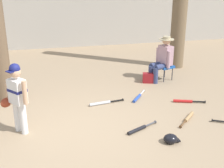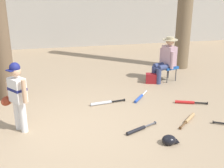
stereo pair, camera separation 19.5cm
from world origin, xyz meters
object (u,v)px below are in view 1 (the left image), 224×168
at_px(bat_black_composite, 139,129).
at_px(bat_blue_youth, 138,97).
at_px(bat_wood_tan, 188,118).
at_px(handbag_beside_stool, 149,78).
at_px(bat_red_barrel, 185,101).
at_px(folding_stool, 165,67).
at_px(batting_helmet_black, 171,139).
at_px(seated_spectator, 163,58).
at_px(bat_aluminum_silver, 103,103).
at_px(young_ballplayer, 17,94).

height_order(bat_black_composite, bat_blue_youth, same).
relative_size(bat_blue_youth, bat_wood_tan, 1.12).
distance_m(handbag_beside_stool, bat_red_barrel, 1.49).
height_order(handbag_beside_stool, bat_black_composite, handbag_beside_stool).
xyz_separation_m(handbag_beside_stool, bat_blue_youth, (-0.64, -0.98, -0.10)).
relative_size(folding_stool, bat_red_barrel, 0.73).
xyz_separation_m(bat_red_barrel, batting_helmet_black, (-1.04, -1.50, 0.04)).
distance_m(seated_spectator, bat_wood_tan, 2.43).
distance_m(bat_aluminum_silver, bat_wood_tan, 1.87).
relative_size(young_ballplayer, bat_black_composite, 1.94).
bearing_deg(bat_aluminum_silver, handbag_beside_stool, 36.13).
bearing_deg(batting_helmet_black, bat_blue_youth, 88.04).
relative_size(young_ballplayer, batting_helmet_black, 4.52).
height_order(handbag_beside_stool, bat_red_barrel, handbag_beside_stool).
bearing_deg(batting_helmet_black, young_ballplayer, 158.22).
xyz_separation_m(bat_aluminum_silver, bat_blue_youth, (0.86, 0.12, 0.00)).
bearing_deg(young_ballplayer, batting_helmet_black, -21.78).
bearing_deg(seated_spectator, bat_black_composite, -120.66).
distance_m(handbag_beside_stool, bat_black_composite, 2.66).
relative_size(folding_stool, batting_helmet_black, 1.75).
relative_size(young_ballplayer, bat_aluminum_silver, 1.62).
distance_m(handbag_beside_stool, bat_aluminum_silver, 1.87).
relative_size(bat_wood_tan, batting_helmet_black, 1.92).
xyz_separation_m(folding_stool, bat_wood_tan, (-0.49, -2.35, -0.33)).
bearing_deg(bat_red_barrel, bat_aluminum_silver, 169.20).
xyz_separation_m(young_ballplayer, bat_aluminum_silver, (1.72, 0.84, -0.71)).
relative_size(seated_spectator, handbag_beside_stool, 3.53).
height_order(young_ballplayer, batting_helmet_black, young_ballplayer).
relative_size(seated_spectator, bat_blue_youth, 1.93).
xyz_separation_m(young_ballplayer, bat_blue_youth, (2.58, 0.96, -0.71)).
bearing_deg(seated_spectator, handbag_beside_stool, -166.06).
distance_m(bat_red_barrel, bat_blue_youth, 1.08).
bearing_deg(bat_wood_tan, young_ballplayer, 175.03).
relative_size(bat_blue_youth, batting_helmet_black, 2.15).
xyz_separation_m(bat_aluminum_silver, bat_red_barrel, (1.84, -0.35, 0.00)).
height_order(folding_stool, seated_spectator, seated_spectator).
distance_m(bat_black_composite, bat_wood_tan, 1.11).
xyz_separation_m(seated_spectator, bat_blue_youth, (-1.04, -1.08, -0.61)).
bearing_deg(batting_helmet_black, handbag_beside_stool, 76.48).
bearing_deg(bat_black_composite, handbag_beside_stool, 65.59).
xyz_separation_m(bat_blue_youth, bat_wood_tan, (0.64, -1.24, 0.00)).
bearing_deg(bat_red_barrel, handbag_beside_stool, 102.88).
bearing_deg(seated_spectator, bat_wood_tan, -99.74).
bearing_deg(bat_wood_tan, batting_helmet_black, -134.19).
relative_size(bat_red_barrel, batting_helmet_black, 2.40).
bearing_deg(bat_blue_youth, young_ballplayer, -159.55).
xyz_separation_m(handbag_beside_stool, bat_aluminum_silver, (-1.51, -1.10, -0.10)).
bearing_deg(young_ballplayer, folding_stool, 29.18).
relative_size(seated_spectator, bat_wood_tan, 2.16).
bearing_deg(seated_spectator, folding_stool, 18.60).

